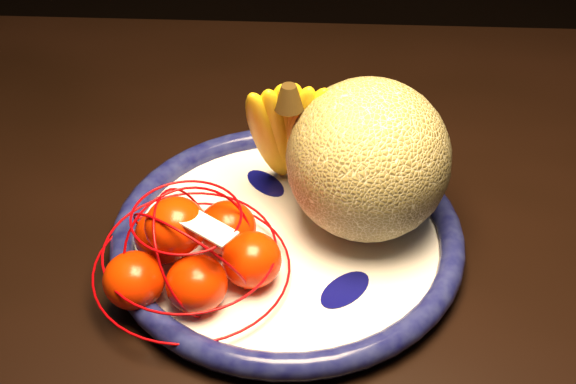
# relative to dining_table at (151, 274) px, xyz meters

# --- Properties ---
(dining_table) EXTENTS (1.60, 0.98, 0.79)m
(dining_table) POSITION_rel_dining_table_xyz_m (0.00, 0.00, 0.00)
(dining_table) COLOR black
(dining_table) RESTS_ON ground
(fruit_bowl) EXTENTS (0.38, 0.38, 0.03)m
(fruit_bowl) POSITION_rel_dining_table_xyz_m (0.16, -0.03, 0.10)
(fruit_bowl) COLOR white
(fruit_bowl) RESTS_ON dining_table
(cantaloupe) EXTENTS (0.17, 0.17, 0.17)m
(cantaloupe) POSITION_rel_dining_table_xyz_m (0.25, 0.00, 0.18)
(cantaloupe) COLOR olive
(cantaloupe) RESTS_ON fruit_bowl
(banana_bunch) EXTENTS (0.12, 0.11, 0.18)m
(banana_bunch) POSITION_rel_dining_table_xyz_m (0.16, 0.05, 0.19)
(banana_bunch) COLOR gold
(banana_bunch) RESTS_ON fruit_bowl
(mandarin_bag) EXTENTS (0.23, 0.23, 0.13)m
(mandarin_bag) POSITION_rel_dining_table_xyz_m (0.07, -0.09, 0.13)
(mandarin_bag) COLOR #EB2A00
(mandarin_bag) RESTS_ON fruit_bowl
(price_tag) EXTENTS (0.08, 0.06, 0.01)m
(price_tag) POSITION_rel_dining_table_xyz_m (0.09, -0.11, 0.19)
(price_tag) COLOR white
(price_tag) RESTS_ON mandarin_bag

